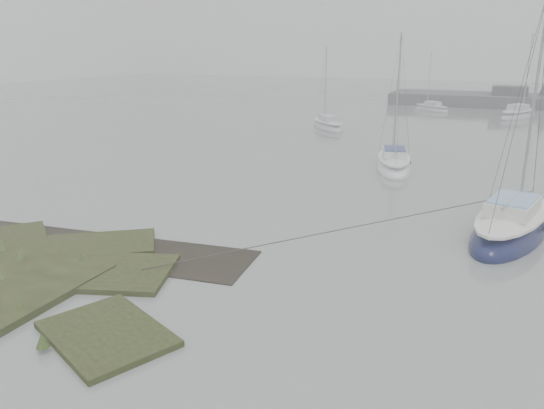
{
  "coord_description": "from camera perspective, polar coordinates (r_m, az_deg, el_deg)",
  "views": [
    {
      "loc": [
        9.24,
        -10.0,
        7.28
      ],
      "look_at": [
        2.11,
        6.64,
        1.8
      ],
      "focal_mm": 35.0,
      "sensor_mm": 36.0,
      "label": 1
    }
  ],
  "objects": [
    {
      "name": "sailboat_white",
      "position": [
        33.15,
        12.94,
        4.19
      ],
      "size": [
        3.38,
        6.42,
        8.63
      ],
      "rotation": [
        0.0,
        0.0,
        0.23
      ],
      "color": "white",
      "rests_on": "ground"
    },
    {
      "name": "sailboat_far_b",
      "position": [
        60.99,
        24.97,
        8.7
      ],
      "size": [
        4.71,
        6.78,
        9.16
      ],
      "rotation": [
        0.0,
        0.0,
        -0.44
      ],
      "color": "#B3BABD",
      "rests_on": "ground"
    },
    {
      "name": "sailboat_main",
      "position": [
        23.08,
        24.34,
        -2.27
      ],
      "size": [
        4.07,
        7.7,
        10.36
      ],
      "rotation": [
        0.0,
        0.0,
        -0.24
      ],
      "color": "#11153A",
      "rests_on": "ground"
    },
    {
      "name": "sailboat_far_a",
      "position": [
        48.54,
        5.98,
        8.4
      ],
      "size": [
        4.88,
        5.39,
        7.75
      ],
      "rotation": [
        0.0,
        0.0,
        0.69
      ],
      "color": "#B3B8BE",
      "rests_on": "ground"
    },
    {
      "name": "sailboat_far_c",
      "position": [
        64.16,
        16.74,
        9.82
      ],
      "size": [
        4.97,
        4.33,
        7.05
      ],
      "rotation": [
        0.0,
        0.0,
        0.92
      ],
      "color": "#ACB3B7",
      "rests_on": "ground"
    },
    {
      "name": "ground",
      "position": [
        41.69,
        10.09,
        6.52
      ],
      "size": [
        160.0,
        160.0,
        0.0
      ],
      "primitive_type": "plane",
      "color": "slate",
      "rests_on": "ground"
    }
  ]
}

